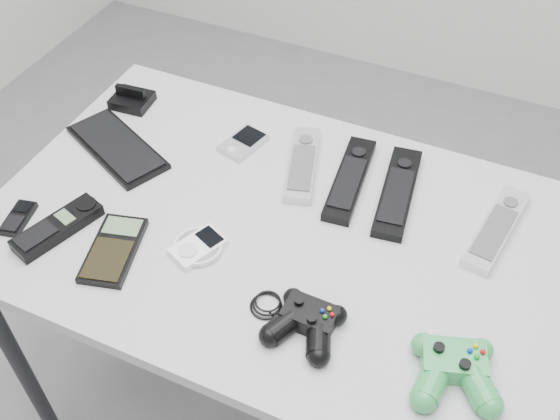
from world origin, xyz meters
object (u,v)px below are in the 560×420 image
at_px(remote_black_b, 398,191).
at_px(pda, 243,142).
at_px(remote_silver_a, 303,164).
at_px(remote_silver_b, 497,228).
at_px(calculator, 113,249).
at_px(controller_green, 454,368).
at_px(pda_keyboard, 117,147).
at_px(mobile_phone, 18,218).
at_px(mp3_player, 198,246).
at_px(desk, 276,248).
at_px(remote_black_a, 350,178).
at_px(controller_black, 306,321).
at_px(cordless_handset, 57,227).

bearing_deg(remote_black_b, pda, 170.88).
distance_m(remote_silver_a, remote_silver_b, 0.40).
bearing_deg(calculator, controller_green, -14.23).
xyz_separation_m(pda_keyboard, mobile_phone, (-0.05, -0.25, -0.00)).
bearing_deg(mp3_player, mobile_phone, -143.98).
height_order(desk, calculator, calculator).
height_order(remote_silver_a, controller_green, controller_green).
bearing_deg(calculator, remote_silver_b, 13.66).
relative_size(remote_black_b, calculator, 1.54).
distance_m(remote_black_a, mp3_player, 0.34).
height_order(mp3_player, controller_green, controller_green).
xyz_separation_m(remote_silver_a, controller_black, (0.16, -0.36, 0.01)).
height_order(remote_silver_a, cordless_handset, cordless_handset).
bearing_deg(controller_black, remote_black_b, 84.59).
xyz_separation_m(calculator, controller_black, (0.38, -0.01, 0.01)).
bearing_deg(desk, controller_black, -53.05).
bearing_deg(pda, remote_black_a, 10.31).
bearing_deg(pda, remote_silver_b, 10.85).
height_order(pda_keyboard, remote_black_b, remote_black_b).
bearing_deg(remote_silver_b, remote_silver_a, -173.44).
bearing_deg(pda_keyboard, calculator, -32.21).
height_order(desk, remote_black_b, remote_black_b).
bearing_deg(desk, remote_black_a, 62.92).
bearing_deg(remote_silver_a, controller_black, -83.05).
height_order(calculator, mp3_player, mp3_player).
height_order(pda_keyboard, controller_black, controller_black).
xyz_separation_m(pda_keyboard, remote_silver_b, (0.78, 0.09, 0.00)).
relative_size(remote_black_a, calculator, 1.50).
distance_m(pda, cordless_handset, 0.42).
distance_m(remote_black_a, calculator, 0.48).
bearing_deg(mobile_phone, mp3_player, -0.15).
xyz_separation_m(pda, remote_silver_b, (0.54, -0.03, 0.00)).
relative_size(remote_silver_b, controller_black, 1.10).
relative_size(remote_black_b, mobile_phone, 2.89).
relative_size(pda_keyboard, mp3_player, 2.56).
xyz_separation_m(remote_black_b, controller_black, (-0.04, -0.36, 0.01)).
distance_m(desk, remote_silver_a, 0.19).
relative_size(desk, remote_black_b, 4.37).
bearing_deg(cordless_handset, controller_green, 18.74).
bearing_deg(desk, pda_keyboard, 171.08).
height_order(desk, cordless_handset, cordless_handset).
distance_m(pda_keyboard, controller_black, 0.60).
bearing_deg(pda_keyboard, desk, 16.03).
distance_m(pda, calculator, 0.37).
bearing_deg(pda, remote_silver_a, 8.46).
bearing_deg(cordless_handset, pda, 79.13).
distance_m(desk, controller_green, 0.43).
bearing_deg(remote_black_b, remote_black_a, 175.18).
bearing_deg(mobile_phone, controller_green, -11.80).
relative_size(remote_silver_b, cordless_handset, 1.32).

